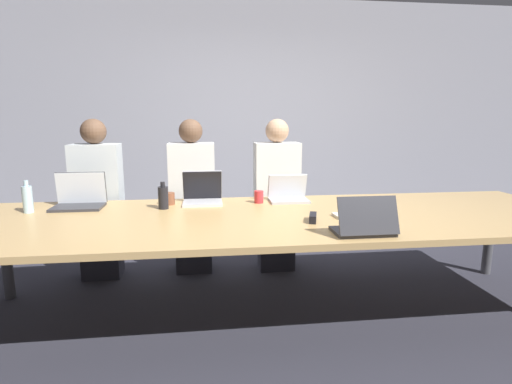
{
  "coord_description": "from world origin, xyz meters",
  "views": [
    {
      "loc": [
        -0.48,
        -2.66,
        1.39
      ],
      "look_at": [
        -0.13,
        0.1,
        0.88
      ],
      "focal_mm": 28.0,
      "sensor_mm": 36.0,
      "label": 1
    }
  ],
  "objects_px": {
    "laptop_far_center": "(288,193)",
    "person_far_center": "(276,198)",
    "bottle_far_midleft": "(163,197)",
    "stapler": "(313,218)",
    "laptop_far_midleft": "(203,194)",
    "cup_far_center": "(259,197)",
    "cup_far_midleft": "(169,199)",
    "person_far_left": "(99,202)",
    "laptop_far_left": "(80,197)",
    "bottle_far_left": "(28,199)",
    "laptop_near_midright": "(365,224)",
    "person_far_midleft": "(193,199)"
  },
  "relations": [
    {
      "from": "laptop_near_midright",
      "to": "person_far_midleft",
      "type": "bearing_deg",
      "value": -54.29
    },
    {
      "from": "cup_far_midleft",
      "to": "stapler",
      "type": "relative_size",
      "value": 0.59
    },
    {
      "from": "person_far_midleft",
      "to": "bottle_far_midleft",
      "type": "relative_size",
      "value": 6.8
    },
    {
      "from": "cup_far_midleft",
      "to": "bottle_far_midleft",
      "type": "relative_size",
      "value": 0.46
    },
    {
      "from": "laptop_far_midleft",
      "to": "cup_far_midleft",
      "type": "height_order",
      "value": "laptop_far_midleft"
    },
    {
      "from": "laptop_far_midleft",
      "to": "cup_far_midleft",
      "type": "xyz_separation_m",
      "value": [
        -0.26,
        -0.03,
        -0.03
      ]
    },
    {
      "from": "person_far_midleft",
      "to": "laptop_far_midleft",
      "type": "bearing_deg",
      "value": -77.42
    },
    {
      "from": "person_far_center",
      "to": "laptop_far_center",
      "type": "bearing_deg",
      "value": -86.3
    },
    {
      "from": "laptop_far_left",
      "to": "bottle_far_left",
      "type": "relative_size",
      "value": 1.57
    },
    {
      "from": "person_far_center",
      "to": "cup_far_center",
      "type": "distance_m",
      "value": 0.51
    },
    {
      "from": "laptop_far_left",
      "to": "laptop_far_midleft",
      "type": "height_order",
      "value": "laptop_far_left"
    },
    {
      "from": "person_far_center",
      "to": "cup_far_center",
      "type": "height_order",
      "value": "person_far_center"
    },
    {
      "from": "laptop_near_midright",
      "to": "person_far_center",
      "type": "bearing_deg",
      "value": -79.05
    },
    {
      "from": "cup_far_midleft",
      "to": "cup_far_center",
      "type": "bearing_deg",
      "value": -2.42
    },
    {
      "from": "bottle_far_left",
      "to": "bottle_far_midleft",
      "type": "height_order",
      "value": "bottle_far_left"
    },
    {
      "from": "person_far_left",
      "to": "laptop_far_midleft",
      "type": "bearing_deg",
      "value": -22.9
    },
    {
      "from": "bottle_far_left",
      "to": "laptop_near_midright",
      "type": "xyz_separation_m",
      "value": [
        2.17,
        -0.83,
        -0.03
      ]
    },
    {
      "from": "cup_far_midleft",
      "to": "bottle_far_midleft",
      "type": "distance_m",
      "value": 0.16
    },
    {
      "from": "bottle_far_left",
      "to": "stapler",
      "type": "relative_size",
      "value": 1.5
    },
    {
      "from": "person_far_left",
      "to": "laptop_near_midright",
      "type": "xyz_separation_m",
      "value": [
        1.84,
        -1.39,
        0.12
      ]
    },
    {
      "from": "laptop_far_center",
      "to": "person_far_center",
      "type": "distance_m",
      "value": 0.41
    },
    {
      "from": "laptop_far_left",
      "to": "laptop_far_center",
      "type": "height_order",
      "value": "laptop_far_left"
    },
    {
      "from": "laptop_far_left",
      "to": "cup_far_center",
      "type": "xyz_separation_m",
      "value": [
        1.37,
        -0.02,
        -0.03
      ]
    },
    {
      "from": "person_far_midleft",
      "to": "person_far_center",
      "type": "xyz_separation_m",
      "value": [
        0.76,
        -0.04,
        0.0
      ]
    },
    {
      "from": "cup_far_midleft",
      "to": "laptop_near_midright",
      "type": "distance_m",
      "value": 1.55
    },
    {
      "from": "cup_far_midleft",
      "to": "laptop_far_center",
      "type": "bearing_deg",
      "value": 1.0
    },
    {
      "from": "cup_far_center",
      "to": "bottle_far_left",
      "type": "bearing_deg",
      "value": -175.8
    },
    {
      "from": "laptop_far_center",
      "to": "bottle_far_midleft",
      "type": "bearing_deg",
      "value": -170.42
    },
    {
      "from": "laptop_far_left",
      "to": "stapler",
      "type": "xyz_separation_m",
      "value": [
        1.64,
        -0.64,
        -0.05
      ]
    },
    {
      "from": "laptop_far_left",
      "to": "person_far_left",
      "type": "height_order",
      "value": "person_far_left"
    },
    {
      "from": "bottle_far_left",
      "to": "cup_far_midleft",
      "type": "distance_m",
      "value": 0.99
    },
    {
      "from": "laptop_far_center",
      "to": "laptop_near_midright",
      "type": "bearing_deg",
      "value": -76.25
    },
    {
      "from": "laptop_near_midright",
      "to": "laptop_far_center",
      "type": "bearing_deg",
      "value": -76.25
    },
    {
      "from": "bottle_far_left",
      "to": "laptop_near_midright",
      "type": "relative_size",
      "value": 0.67
    },
    {
      "from": "bottle_far_midleft",
      "to": "stapler",
      "type": "xyz_separation_m",
      "value": [
        1.01,
        -0.5,
        -0.06
      ]
    },
    {
      "from": "person_far_left",
      "to": "laptop_far_center",
      "type": "relative_size",
      "value": 4.37
    },
    {
      "from": "cup_far_midleft",
      "to": "bottle_far_midleft",
      "type": "bearing_deg",
      "value": -100.72
    },
    {
      "from": "bottle_far_left",
      "to": "cup_far_center",
      "type": "height_order",
      "value": "bottle_far_left"
    },
    {
      "from": "laptop_far_left",
      "to": "person_far_center",
      "type": "distance_m",
      "value": 1.65
    },
    {
      "from": "person_far_left",
      "to": "laptop_far_midleft",
      "type": "distance_m",
      "value": 0.98
    },
    {
      "from": "laptop_far_midleft",
      "to": "cup_far_center",
      "type": "xyz_separation_m",
      "value": [
        0.44,
        -0.06,
        -0.02
      ]
    },
    {
      "from": "laptop_far_center",
      "to": "person_far_center",
      "type": "xyz_separation_m",
      "value": [
        -0.03,
        0.4,
        -0.12
      ]
    },
    {
      "from": "laptop_far_left",
      "to": "cup_far_midleft",
      "type": "relative_size",
      "value": 3.95
    },
    {
      "from": "laptop_far_center",
      "to": "person_far_center",
      "type": "bearing_deg",
      "value": 93.7
    },
    {
      "from": "laptop_far_midleft",
      "to": "person_far_center",
      "type": "distance_m",
      "value": 0.78
    },
    {
      "from": "laptop_near_midright",
      "to": "stapler",
      "type": "relative_size",
      "value": 2.22
    },
    {
      "from": "laptop_far_left",
      "to": "stapler",
      "type": "distance_m",
      "value": 1.76
    },
    {
      "from": "laptop_far_midleft",
      "to": "cup_far_center",
      "type": "relative_size",
      "value": 3.18
    },
    {
      "from": "person_far_left",
      "to": "laptop_far_center",
      "type": "height_order",
      "value": "person_far_left"
    },
    {
      "from": "laptop_far_midleft",
      "to": "person_far_midleft",
      "type": "bearing_deg",
      "value": 102.58
    }
  ]
}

